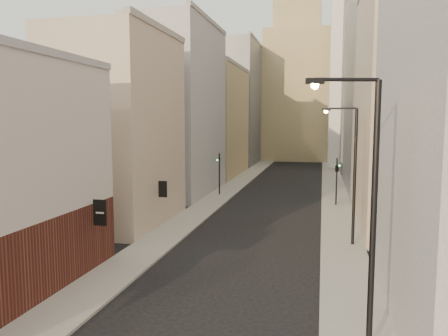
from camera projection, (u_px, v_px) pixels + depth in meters
sidewalk_left at (243, 179)px, 64.73m from camera, size 3.00×140.00×0.15m
sidewalk_right at (333, 182)px, 61.88m from camera, size 3.00×140.00×0.15m
left_bldg_beige at (118, 130)px, 36.96m from camera, size 8.00×12.00×16.00m
left_bldg_grey at (178, 110)px, 52.25m from camera, size 8.00×16.00×20.00m
left_bldg_tan at (215, 122)px, 69.86m from camera, size 8.00×18.00×17.00m
left_bldg_wingrid at (238, 104)px, 88.87m from camera, size 8.00×20.00×24.00m
right_bldg_beige at (412, 106)px, 35.35m from camera, size 8.00×16.00×20.00m
right_bldg_wingrid at (382, 87)px, 54.41m from camera, size 8.00×20.00×26.00m
highrise at (399, 27)px, 78.86m from camera, size 21.00×23.00×51.20m
clock_tower at (297, 81)px, 97.48m from camera, size 14.00×14.00×44.90m
white_tower at (352, 67)px, 81.39m from camera, size 8.00×8.00×41.50m
streetlamp_near at (367, 201)px, 15.85m from camera, size 2.65×0.92×10.32m
streetlamp_mid at (351, 168)px, 30.26m from camera, size 2.47×0.95×9.70m
traffic_light_left at (219, 165)px, 50.86m from camera, size 0.56×0.46×5.00m
traffic_light_right at (337, 169)px, 44.58m from camera, size 0.77×0.77×5.00m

